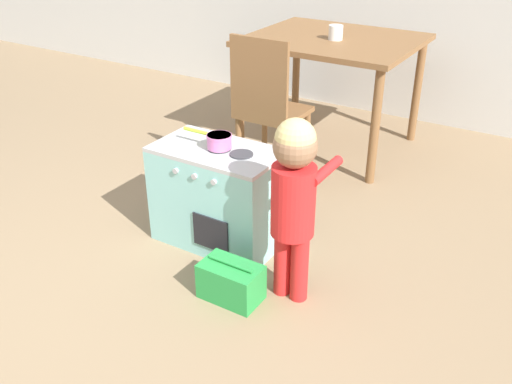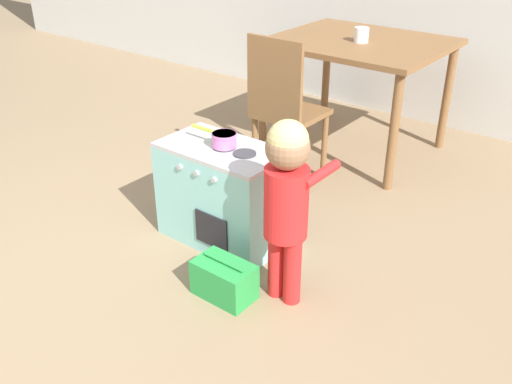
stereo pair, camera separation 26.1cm
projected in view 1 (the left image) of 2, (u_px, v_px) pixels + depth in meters
name	position (u px, v px, depth m)	size (l,w,h in m)	color
ground_plane	(49.00, 340.00, 2.31)	(16.00, 16.00, 0.00)	#8E7556
play_kitchen	(218.00, 196.00, 2.85)	(0.62, 0.37, 0.52)	#8CD1CC
toy_pot	(218.00, 140.00, 2.70)	(0.27, 0.12, 0.07)	pink
child_figure	(294.00, 188.00, 2.32)	(0.21, 0.34, 0.84)	red
toy_basket	(231.00, 282.00, 2.51)	(0.27, 0.16, 0.19)	green
dining_table	(333.00, 52.00, 3.76)	(1.08, 0.92, 0.76)	brown
dining_chair_near	(268.00, 108.00, 3.31)	(0.36, 0.36, 0.91)	brown
cup_on_table	(336.00, 32.00, 3.64)	(0.09, 0.09, 0.09)	white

